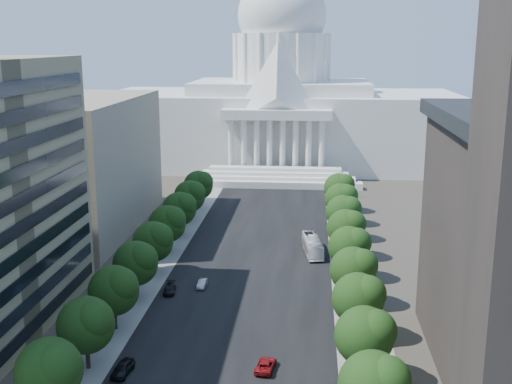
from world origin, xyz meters
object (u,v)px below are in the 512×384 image
(car_dark_a, at_px, (123,368))
(city_bus, at_px, (312,246))
(car_silver, at_px, (202,284))
(car_red, at_px, (266,365))
(car_dark_b, at_px, (170,289))

(car_dark_a, relative_size, city_bus, 0.39)
(car_dark_a, bearing_deg, car_silver, 87.00)
(car_silver, xyz_separation_m, city_bus, (19.34, 20.12, 1.09))
(car_red, relative_size, car_dark_b, 1.05)
(car_dark_b, xyz_separation_m, city_bus, (24.46, 23.21, 1.05))
(car_silver, xyz_separation_m, car_red, (13.30, -28.27, 0.04))
(car_red, bearing_deg, car_silver, -57.21)
(car_dark_b, bearing_deg, car_silver, 24.45)
(car_silver, bearing_deg, car_dark_b, -147.54)
(car_dark_b, bearing_deg, city_bus, 36.83)
(car_dark_a, relative_size, car_red, 0.98)
(car_silver, xyz_separation_m, car_dark_b, (-5.13, -3.09, 0.04))
(car_silver, height_order, city_bus, city_bus)
(car_red, height_order, car_dark_b, car_red)
(car_dark_b, bearing_deg, car_red, -60.48)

